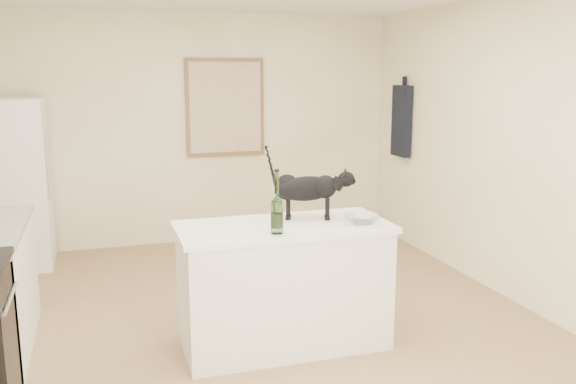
{
  "coord_description": "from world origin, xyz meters",
  "views": [
    {
      "loc": [
        -1.12,
        -4.19,
        1.96
      ],
      "look_at": [
        0.15,
        -0.15,
        1.12
      ],
      "focal_mm": 38.11,
      "sensor_mm": 36.0,
      "label": 1
    }
  ],
  "objects_px": {
    "fridge": "(13,184)",
    "glass_bowl": "(362,219)",
    "black_cat": "(307,192)",
    "wine_bottle": "(277,206)"
  },
  "relations": [
    {
      "from": "wine_bottle",
      "to": "black_cat",
      "type": "bearing_deg",
      "value": 45.95
    },
    {
      "from": "black_cat",
      "to": "wine_bottle",
      "type": "bearing_deg",
      "value": -114.86
    },
    {
      "from": "black_cat",
      "to": "glass_bowl",
      "type": "height_order",
      "value": "black_cat"
    },
    {
      "from": "fridge",
      "to": "glass_bowl",
      "type": "xyz_separation_m",
      "value": [
        2.59,
        -2.68,
        0.08
      ]
    },
    {
      "from": "fridge",
      "to": "glass_bowl",
      "type": "bearing_deg",
      "value": -46.03
    },
    {
      "from": "fridge",
      "to": "wine_bottle",
      "type": "distance_m",
      "value": 3.39
    },
    {
      "from": "fridge",
      "to": "black_cat",
      "type": "height_order",
      "value": "fridge"
    },
    {
      "from": "fridge",
      "to": "wine_bottle",
      "type": "bearing_deg",
      "value": -55.03
    },
    {
      "from": "glass_bowl",
      "to": "black_cat",
      "type": "bearing_deg",
      "value": 142.98
    },
    {
      "from": "wine_bottle",
      "to": "glass_bowl",
      "type": "xyz_separation_m",
      "value": [
        0.65,
        0.09,
        -0.16
      ]
    }
  ]
}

